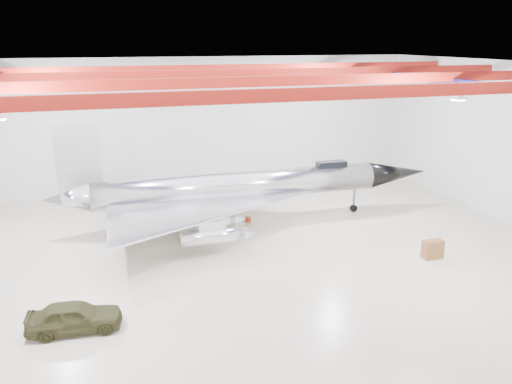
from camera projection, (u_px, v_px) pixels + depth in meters
name	position (u px, v px, depth m)	size (l,w,h in m)	color
floor	(228.00, 258.00, 29.35)	(40.00, 40.00, 0.00)	beige
wall_back	(183.00, 125.00, 41.44)	(40.00, 40.00, 0.00)	silver
ceiling	(225.00, 66.00, 26.13)	(40.00, 40.00, 0.00)	#0A0F38
ceiling_structure	(225.00, 79.00, 26.32)	(39.50, 29.50, 1.08)	maroon
jet_aircraft	(238.00, 190.00, 34.28)	(27.30, 16.02, 7.45)	silver
jeep	(74.00, 317.00, 21.86)	(1.63, 4.05, 1.38)	#34341A
desk	(433.00, 249.00, 29.20)	(1.20, 0.60, 1.10)	brown
crate_ply	(110.00, 236.00, 32.15)	(0.46, 0.37, 0.32)	olive
toolbox_red	(195.00, 216.00, 36.03)	(0.38, 0.31, 0.27)	#9E2A0F
engine_drum	(203.00, 232.00, 32.80)	(0.44, 0.44, 0.39)	#59595B
crate_small	(136.00, 232.00, 32.98)	(0.39, 0.31, 0.27)	#59595B
tool_chest	(248.00, 219.00, 35.14)	(0.41, 0.41, 0.37)	#9E2A0F
oil_barrel	(168.00, 224.00, 34.25)	(0.49, 0.39, 0.34)	olive
spares_box	(235.00, 211.00, 36.86)	(0.39, 0.39, 0.35)	#59595B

